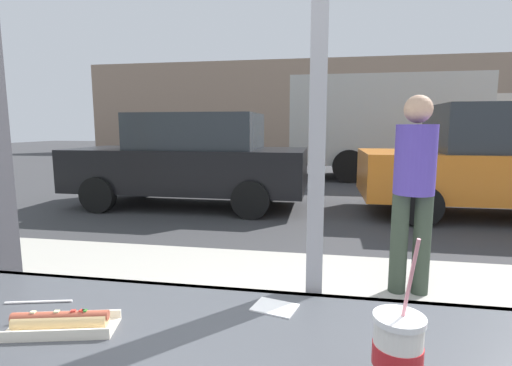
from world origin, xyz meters
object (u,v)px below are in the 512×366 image
(hotdog_tray_near, at_px, (61,322))
(parked_car_orange, at_px, (496,162))
(soda_cup_right, at_px, (397,353))
(pedestrian, at_px, (414,183))
(box_truck, at_px, (408,124))
(parked_car_black, at_px, (191,160))

(hotdog_tray_near, height_order, parked_car_orange, parked_car_orange)
(soda_cup_right, bearing_deg, pedestrian, 77.07)
(hotdog_tray_near, relative_size, box_truck, 0.04)
(pedestrian, bearing_deg, soda_cup_right, -102.93)
(soda_cup_right, xyz_separation_m, pedestrian, (0.58, 2.53, -0.01))
(parked_car_black, xyz_separation_m, parked_car_orange, (5.33, -0.00, 0.04))
(soda_cup_right, xyz_separation_m, parked_car_black, (-2.63, 6.27, -0.18))
(parked_car_black, relative_size, pedestrian, 2.72)
(soda_cup_right, relative_size, box_truck, 0.05)
(parked_car_black, relative_size, box_truck, 0.64)
(hotdog_tray_near, xyz_separation_m, box_truck, (3.04, 10.99, 0.58))
(hotdog_tray_near, relative_size, parked_car_orange, 0.07)
(parked_car_black, xyz_separation_m, box_truck, (4.87, 4.82, 0.71))
(box_truck, bearing_deg, parked_car_orange, -84.61)
(soda_cup_right, distance_m, hotdog_tray_near, 0.80)
(soda_cup_right, xyz_separation_m, box_truck, (2.24, 11.08, 0.52))
(soda_cup_right, height_order, pedestrian, pedestrian)
(hotdog_tray_near, bearing_deg, soda_cup_right, -6.88)
(soda_cup_right, relative_size, parked_car_orange, 0.07)
(box_truck, bearing_deg, soda_cup_right, -101.43)
(soda_cup_right, relative_size, pedestrian, 0.19)
(parked_car_orange, relative_size, pedestrian, 2.60)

